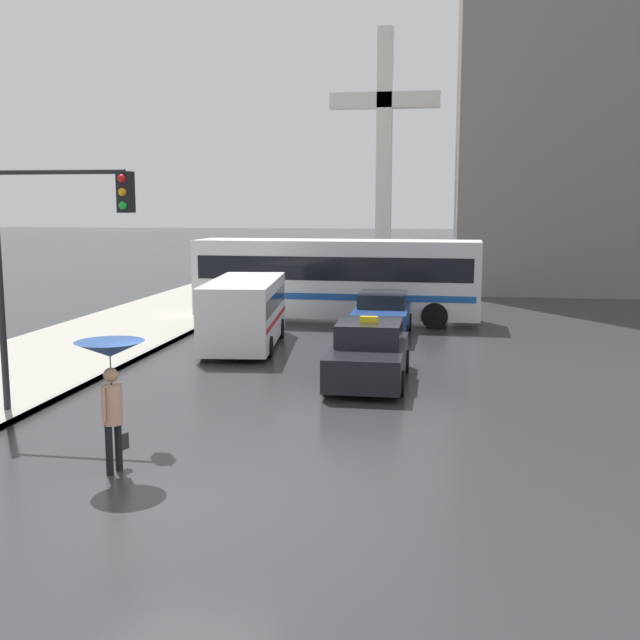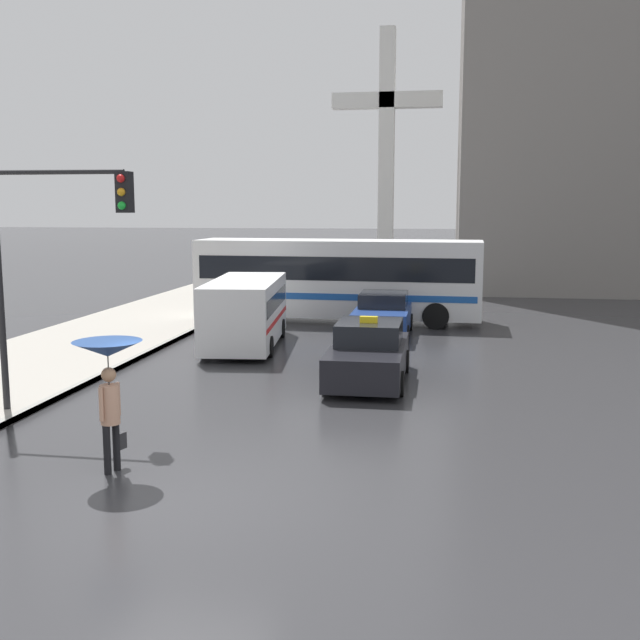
{
  "view_description": "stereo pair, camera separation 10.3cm",
  "coord_description": "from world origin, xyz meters",
  "px_view_note": "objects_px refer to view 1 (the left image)",
  "views": [
    {
      "loc": [
        3.66,
        -10.06,
        4.33
      ],
      "look_at": [
        0.6,
        9.27,
        1.4
      ],
      "focal_mm": 42.0,
      "sensor_mm": 36.0,
      "label": 1
    },
    {
      "loc": [
        3.76,
        -10.05,
        4.33
      ],
      "look_at": [
        0.6,
        9.27,
        1.4
      ],
      "focal_mm": 42.0,
      "sensor_mm": 36.0,
      "label": 2
    }
  ],
  "objects_px": {
    "sedan_red": "(382,316)",
    "ambulance_van": "(245,309)",
    "pedestrian_with_umbrella": "(111,366)",
    "traffic_light": "(52,240)",
    "taxi": "(369,355)",
    "monument_cross": "(384,140)",
    "city_bus": "(337,276)"
  },
  "relations": [
    {
      "from": "taxi",
      "to": "sedan_red",
      "type": "height_order",
      "value": "taxi"
    },
    {
      "from": "sedan_red",
      "to": "ambulance_van",
      "type": "bearing_deg",
      "value": 33.58
    },
    {
      "from": "ambulance_van",
      "to": "monument_cross",
      "type": "xyz_separation_m",
      "value": [
        2.64,
        22.91,
        7.18
      ]
    },
    {
      "from": "taxi",
      "to": "traffic_light",
      "type": "height_order",
      "value": "traffic_light"
    },
    {
      "from": "sedan_red",
      "to": "city_bus",
      "type": "xyz_separation_m",
      "value": [
        -1.97,
        2.99,
        1.06
      ]
    },
    {
      "from": "taxi",
      "to": "traffic_light",
      "type": "bearing_deg",
      "value": 35.55
    },
    {
      "from": "ambulance_van",
      "to": "pedestrian_with_umbrella",
      "type": "bearing_deg",
      "value": 87.62
    },
    {
      "from": "ambulance_van",
      "to": "city_bus",
      "type": "bearing_deg",
      "value": -116.8
    },
    {
      "from": "pedestrian_with_umbrella",
      "to": "traffic_light",
      "type": "height_order",
      "value": "traffic_light"
    },
    {
      "from": "taxi",
      "to": "pedestrian_with_umbrella",
      "type": "distance_m",
      "value": 8.09
    },
    {
      "from": "taxi",
      "to": "ambulance_van",
      "type": "distance_m",
      "value": 6.07
    },
    {
      "from": "sedan_red",
      "to": "monument_cross",
      "type": "xyz_separation_m",
      "value": [
        -1.48,
        20.17,
        7.68
      ]
    },
    {
      "from": "sedan_red",
      "to": "monument_cross",
      "type": "height_order",
      "value": "monument_cross"
    },
    {
      "from": "ambulance_van",
      "to": "pedestrian_with_umbrella",
      "type": "distance_m",
      "value": 11.47
    },
    {
      "from": "taxi",
      "to": "city_bus",
      "type": "bearing_deg",
      "value": -77.77
    },
    {
      "from": "taxi",
      "to": "ambulance_van",
      "type": "height_order",
      "value": "ambulance_van"
    },
    {
      "from": "ambulance_van",
      "to": "monument_cross",
      "type": "bearing_deg",
      "value": -102.79
    },
    {
      "from": "city_bus",
      "to": "monument_cross",
      "type": "xyz_separation_m",
      "value": [
        0.49,
        17.19,
        6.62
      ]
    },
    {
      "from": "pedestrian_with_umbrella",
      "to": "traffic_light",
      "type": "distance_m",
      "value": 4.25
    },
    {
      "from": "sedan_red",
      "to": "city_bus",
      "type": "bearing_deg",
      "value": -56.56
    },
    {
      "from": "taxi",
      "to": "sedan_red",
      "type": "relative_size",
      "value": 0.98
    },
    {
      "from": "traffic_light",
      "to": "taxi",
      "type": "bearing_deg",
      "value": 35.55
    },
    {
      "from": "traffic_light",
      "to": "ambulance_van",
      "type": "bearing_deg",
      "value": 78.63
    },
    {
      "from": "city_bus",
      "to": "monument_cross",
      "type": "relative_size",
      "value": 0.74
    },
    {
      "from": "taxi",
      "to": "ambulance_van",
      "type": "xyz_separation_m",
      "value": [
        -4.31,
        4.24,
        0.49
      ]
    },
    {
      "from": "traffic_light",
      "to": "monument_cross",
      "type": "distance_m",
      "value": 32.1
    },
    {
      "from": "sedan_red",
      "to": "city_bus",
      "type": "height_order",
      "value": "city_bus"
    },
    {
      "from": "pedestrian_with_umbrella",
      "to": "monument_cross",
      "type": "bearing_deg",
      "value": 14.81
    },
    {
      "from": "sedan_red",
      "to": "monument_cross",
      "type": "relative_size",
      "value": 0.29
    },
    {
      "from": "taxi",
      "to": "monument_cross",
      "type": "height_order",
      "value": "monument_cross"
    },
    {
      "from": "ambulance_van",
      "to": "city_bus",
      "type": "xyz_separation_m",
      "value": [
        2.15,
        5.72,
        0.56
      ]
    },
    {
      "from": "sedan_red",
      "to": "ambulance_van",
      "type": "relative_size",
      "value": 0.74
    }
  ]
}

